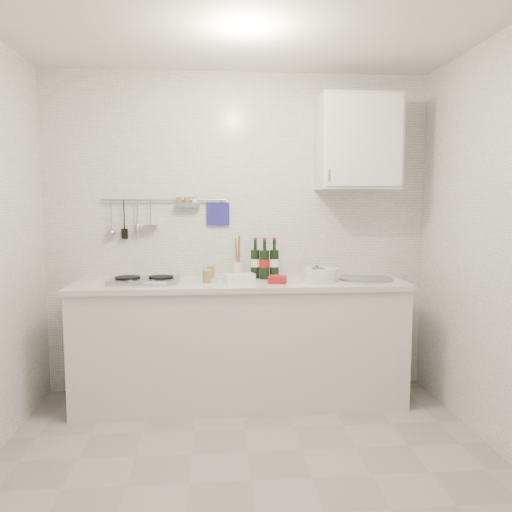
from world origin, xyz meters
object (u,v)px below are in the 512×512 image
(plate_stack_hob, at_px, (156,281))
(plate_stack_sink, at_px, (319,274))
(utensil_crock, at_px, (238,267))
(wall_cabinet, at_px, (358,143))
(wine_bottles, at_px, (265,258))

(plate_stack_hob, xyz_separation_m, plate_stack_sink, (1.20, 0.03, 0.03))
(utensil_crock, bearing_deg, plate_stack_sink, -20.88)
(wall_cabinet, relative_size, plate_stack_sink, 2.27)
(plate_stack_sink, distance_m, utensil_crock, 0.64)
(utensil_crock, bearing_deg, wine_bottles, -25.60)
(plate_stack_hob, relative_size, utensil_crock, 0.89)
(wall_cabinet, height_order, plate_stack_hob, wall_cabinet)
(wine_bottles, distance_m, utensil_crock, 0.24)
(wall_cabinet, bearing_deg, plate_stack_hob, -173.58)
(wine_bottles, bearing_deg, plate_stack_hob, -168.32)
(plate_stack_hob, distance_m, plate_stack_sink, 1.20)
(wine_bottles, bearing_deg, plate_stack_sink, -18.37)
(wall_cabinet, xyz_separation_m, wine_bottles, (-0.71, -0.00, -0.87))
(wine_bottles, xyz_separation_m, utensil_crock, (-0.20, 0.10, -0.08))
(wall_cabinet, distance_m, wine_bottles, 1.13)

